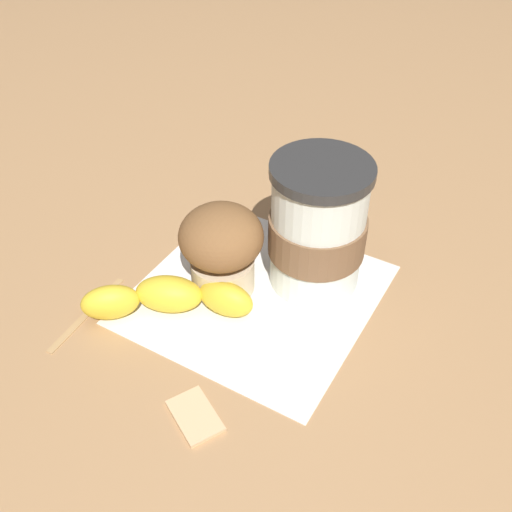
% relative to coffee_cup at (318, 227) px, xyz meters
% --- Properties ---
extents(ground_plane, '(3.00, 3.00, 0.00)m').
position_rel_coffee_cup_xyz_m(ground_plane, '(0.05, -0.03, -0.07)').
color(ground_plane, '#A87C51').
extents(paper_napkin, '(0.25, 0.25, 0.00)m').
position_rel_coffee_cup_xyz_m(paper_napkin, '(0.05, -0.03, -0.07)').
color(paper_napkin, white).
rests_on(paper_napkin, ground_plane).
extents(coffee_cup, '(0.10, 0.10, 0.14)m').
position_rel_coffee_cup_xyz_m(coffee_cup, '(0.00, 0.00, 0.00)').
color(coffee_cup, silver).
rests_on(coffee_cup, paper_napkin).
extents(muffin, '(0.08, 0.08, 0.10)m').
position_rel_coffee_cup_xyz_m(muffin, '(0.07, -0.07, -0.01)').
color(muffin, beige).
rests_on(muffin, paper_napkin).
extents(banana, '(0.12, 0.15, 0.04)m').
position_rel_coffee_cup_xyz_m(banana, '(0.12, -0.09, -0.05)').
color(banana, gold).
rests_on(banana, paper_napkin).
extents(sugar_packet, '(0.05, 0.06, 0.01)m').
position_rel_coffee_cup_xyz_m(sugar_packet, '(0.20, 0.01, -0.06)').
color(sugar_packet, '#E0B27F').
rests_on(sugar_packet, ground_plane).
extents(wooden_stirrer, '(0.11, 0.03, 0.00)m').
position_rel_coffee_cup_xyz_m(wooden_stirrer, '(0.17, -0.15, -0.07)').
color(wooden_stirrer, tan).
rests_on(wooden_stirrer, ground_plane).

